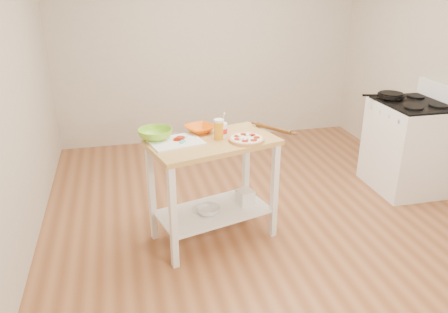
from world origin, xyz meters
name	(u,v)px	position (x,y,z in m)	size (l,w,h in m)	color
room_shell	(265,75)	(0.00, 0.00, 1.35)	(4.04, 4.54, 2.74)	#975D38
prep_island	(213,170)	(-0.50, -0.23, 0.64)	(1.12, 0.80, 0.90)	tan
gas_stove	(407,146)	(1.67, 0.23, 0.47)	(0.65, 0.75, 1.11)	white
skillet	(390,95)	(1.52, 0.43, 0.98)	(0.42, 0.27, 0.03)	black
pizza	(246,139)	(-0.24, -0.30, 0.92)	(0.29, 0.29, 0.05)	#E2A060
cutting_board	(175,141)	(-0.80, -0.20, 0.91)	(0.46, 0.39, 0.04)	white
spatula	(183,140)	(-0.73, -0.21, 0.92)	(0.09, 0.15, 0.01)	#52C8AD
knife	(162,136)	(-0.89, -0.08, 0.92)	(0.25, 0.13, 0.01)	silver
orange_bowl	(200,129)	(-0.56, -0.01, 0.93)	(0.24, 0.24, 0.06)	#EC5E03
green_bowl	(155,134)	(-0.94, -0.09, 0.94)	(0.27, 0.27, 0.09)	#82C82B
beer_pint	(219,129)	(-0.44, -0.20, 0.98)	(0.08, 0.08, 0.16)	orange
yogurt_tub	(221,130)	(-0.42, -0.18, 0.96)	(0.10, 0.10, 0.21)	white
rolling_pin	(273,129)	(0.05, -0.13, 0.92)	(0.04, 0.04, 0.34)	#5D3715
shelf_glass_bowl	(208,210)	(-0.55, -0.27, 0.29)	(0.20, 0.20, 0.06)	silver
shelf_bin	(245,197)	(-0.21, -0.18, 0.33)	(0.13, 0.13, 0.13)	white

